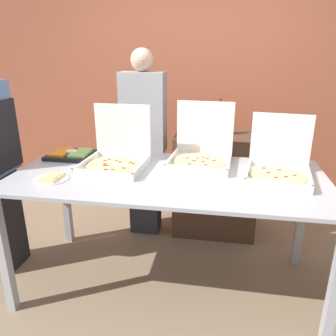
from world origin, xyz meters
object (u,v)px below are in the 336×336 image
at_px(veggie_tray, 72,154).
at_px(pizza_box_near_left, 116,157).
at_px(soda_can_silver, 197,127).
at_px(soda_can_colored, 204,132).
at_px(pizza_box_far_right, 278,167).
at_px(person_guest_plaid, 144,142).
at_px(paper_plate_front_left, 51,178).
at_px(soda_bottle, 219,119).
at_px(pizza_box_far_left, 201,153).

bearing_deg(veggie_tray, pizza_box_near_left, -21.11).
height_order(pizza_box_near_left, soda_can_silver, pizza_box_near_left).
distance_m(pizza_box_near_left, soda_can_colored, 0.88).
distance_m(pizza_box_far_right, person_guest_plaid, 1.31).
xyz_separation_m(paper_plate_front_left, veggie_tray, (-0.09, 0.49, 0.01)).
xyz_separation_m(pizza_box_near_left, pizza_box_far_right, (1.15, -0.03, -0.00)).
bearing_deg(soda_can_colored, pizza_box_near_left, -133.16).
xyz_separation_m(soda_bottle, person_guest_plaid, (-0.68, -0.12, -0.22)).
xyz_separation_m(veggie_tray, soda_can_colored, (1.03, 0.47, 0.12)).
relative_size(paper_plate_front_left, veggie_tray, 0.62).
relative_size(pizza_box_near_left, pizza_box_far_left, 0.95).
bearing_deg(paper_plate_front_left, veggie_tray, 100.02).
distance_m(pizza_box_far_left, paper_plate_front_left, 1.09).
bearing_deg(soda_bottle, pizza_box_far_right, -62.78).
bearing_deg(pizza_box_near_left, soda_bottle, 49.73).
bearing_deg(pizza_box_near_left, person_guest_plaid, 88.22).
relative_size(pizza_box_far_right, person_guest_plaid, 0.27).
bearing_deg(pizza_box_far_right, soda_bottle, 125.24).
distance_m(pizza_box_far_right, paper_plate_front_left, 1.53).
xyz_separation_m(pizza_box_near_left, soda_bottle, (0.73, 0.80, 0.15)).
xyz_separation_m(pizza_box_near_left, pizza_box_far_left, (0.61, 0.19, 0.00)).
bearing_deg(soda_can_silver, soda_bottle, -9.76).
distance_m(pizza_box_far_right, soda_bottle, 0.94).
distance_m(pizza_box_near_left, person_guest_plaid, 0.69).
bearing_deg(pizza_box_far_right, person_guest_plaid, 155.44).
distance_m(soda_bottle, soda_can_colored, 0.22).
bearing_deg(pizza_box_far_right, soda_can_silver, 134.20).
bearing_deg(person_guest_plaid, soda_can_silver, -162.28).
bearing_deg(paper_plate_front_left, pizza_box_far_right, 11.37).
bearing_deg(paper_plate_front_left, soda_can_silver, 53.15).
bearing_deg(pizza_box_far_left, person_guest_plaid, 142.94).
bearing_deg(person_guest_plaid, soda_bottle, -170.24).
distance_m(soda_bottle, soda_can_silver, 0.22).
xyz_separation_m(pizza_box_near_left, soda_can_silver, (0.52, 0.83, 0.06)).
xyz_separation_m(pizza_box_far_left, pizza_box_far_right, (0.54, -0.22, -0.01)).
height_order(pizza_box_far_left, veggie_tray, pizza_box_far_left).
relative_size(pizza_box_far_left, pizza_box_far_right, 1.04).
relative_size(pizza_box_near_left, soda_can_colored, 3.80).
xyz_separation_m(pizza_box_near_left, paper_plate_front_left, (-0.35, -0.33, -0.07)).
relative_size(veggie_tray, soda_can_colored, 2.92).
bearing_deg(pizza_box_near_left, soda_can_colored, 48.92).
bearing_deg(soda_bottle, pizza_box_far_left, -100.61).
xyz_separation_m(pizza_box_far_right, soda_can_colored, (-0.55, 0.67, 0.07)).
distance_m(paper_plate_front_left, veggie_tray, 0.50).
bearing_deg(paper_plate_front_left, soda_can_colored, 45.61).
xyz_separation_m(soda_bottle, soda_can_colored, (-0.12, -0.16, -0.08)).
relative_size(paper_plate_front_left, person_guest_plaid, 0.13).
distance_m(veggie_tray, soda_bottle, 1.34).
bearing_deg(soda_can_colored, veggie_tray, -155.35).
height_order(soda_can_colored, person_guest_plaid, person_guest_plaid).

